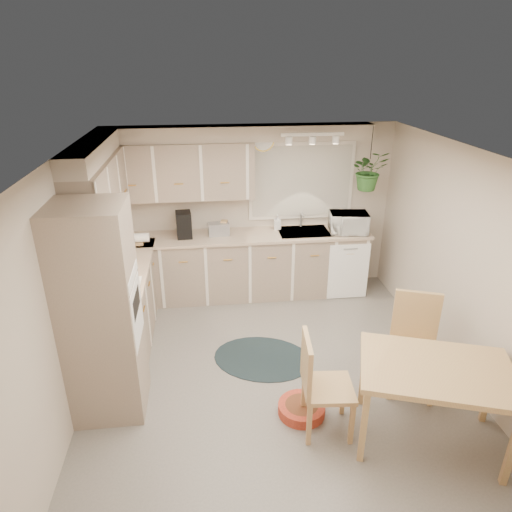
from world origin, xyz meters
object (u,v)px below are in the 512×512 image
at_px(chair_left, 329,385).
at_px(chair_back, 414,348).
at_px(braided_rug, 263,358).
at_px(dining_table, 430,404).
at_px(microwave, 349,221).
at_px(pet_bed, 302,409).

distance_m(chair_left, chair_back, 1.09).
bearing_deg(braided_rug, dining_table, -46.33).
bearing_deg(chair_left, chair_back, 118.47).
distance_m(chair_back, microwave, 2.28).
relative_size(dining_table, braided_rug, 1.11).
height_order(chair_left, pet_bed, chair_left).
bearing_deg(pet_bed, chair_back, 10.46).
bearing_deg(braided_rug, chair_left, -68.42).
relative_size(chair_left, microwave, 1.90).
bearing_deg(braided_rug, microwave, 46.86).
bearing_deg(pet_bed, chair_left, -49.11).
bearing_deg(chair_left, braided_rug, -153.32).
height_order(braided_rug, pet_bed, pet_bed).
relative_size(chair_left, braided_rug, 0.87).
xyz_separation_m(braided_rug, microwave, (1.41, 1.50, 1.11)).
relative_size(dining_table, pet_bed, 2.75).
bearing_deg(braided_rug, pet_bed, -74.04).
distance_m(chair_back, braided_rug, 1.69).
relative_size(braided_rug, microwave, 2.19).
distance_m(chair_left, microwave, 2.87).
height_order(chair_back, pet_bed, chair_back).
bearing_deg(chair_left, pet_bed, -134.01).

